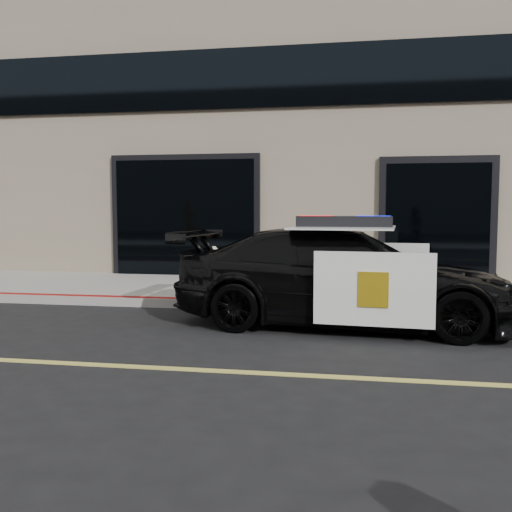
# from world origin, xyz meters

# --- Properties ---
(ground) EXTENTS (120.00, 120.00, 0.00)m
(ground) POSITION_xyz_m (0.00, 0.00, 0.00)
(ground) COLOR black
(ground) RESTS_ON ground
(sidewalk_n) EXTENTS (60.00, 3.50, 0.15)m
(sidewalk_n) POSITION_xyz_m (0.00, 5.25, 0.07)
(sidewalk_n) COLOR gray
(sidewalk_n) RESTS_ON ground
(building_n) EXTENTS (60.00, 7.00, 12.00)m
(building_n) POSITION_xyz_m (0.00, 10.50, 6.00)
(building_n) COLOR #756856
(building_n) RESTS_ON ground
(police_car) EXTENTS (2.64, 5.04, 1.56)m
(police_car) POSITION_xyz_m (2.68, 2.56, 0.70)
(police_car) COLOR black
(police_car) RESTS_ON ground
(fire_hydrant) EXTENTS (0.37, 0.51, 0.82)m
(fire_hydrant) POSITION_xyz_m (0.28, 4.54, 0.53)
(fire_hydrant) COLOR silver
(fire_hydrant) RESTS_ON sidewalk_n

